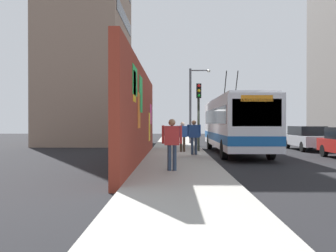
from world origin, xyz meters
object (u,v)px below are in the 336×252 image
(city_bus, at_px, (235,123))
(pedestrian_midblock, at_px, (183,134))
(street_lamp, at_px, (193,100))
(parked_car_silver, at_px, (307,137))
(pedestrian_near_wall, at_px, (172,140))
(pedestrian_at_curb, at_px, (194,134))
(traffic_light, at_px, (199,105))

(city_bus, bearing_deg, pedestrian_midblock, 102.12)
(city_bus, xyz_separation_m, street_lamp, (8.03, 2.05, 1.83))
(parked_car_silver, bearing_deg, street_lamp, 53.96)
(pedestrian_near_wall, bearing_deg, city_bus, -22.39)
(pedestrian_midblock, height_order, pedestrian_at_curb, pedestrian_at_curb)
(pedestrian_near_wall, relative_size, street_lamp, 0.30)
(parked_car_silver, distance_m, traffic_light, 8.17)
(parked_car_silver, bearing_deg, traffic_light, 112.05)
(pedestrian_near_wall, relative_size, traffic_light, 0.45)
(pedestrian_midblock, xyz_separation_m, pedestrian_near_wall, (-8.26, 0.58, 0.06))
(pedestrian_at_curb, bearing_deg, pedestrian_near_wall, 170.06)
(pedestrian_near_wall, distance_m, traffic_light, 8.99)
(pedestrian_midblock, bearing_deg, parked_car_silver, -67.57)
(parked_car_silver, height_order, traffic_light, traffic_light)
(street_lamp, bearing_deg, city_bus, -165.70)
(pedestrian_at_curb, distance_m, traffic_light, 2.82)
(traffic_light, bearing_deg, parked_car_silver, -67.95)
(pedestrian_midblock, bearing_deg, city_bus, -77.88)
(pedestrian_at_curb, bearing_deg, traffic_light, -9.97)
(street_lamp, bearing_deg, pedestrian_midblock, 173.12)
(parked_car_silver, bearing_deg, city_bus, 117.96)
(parked_car_silver, distance_m, pedestrian_at_curb, 9.37)
(city_bus, height_order, street_lamp, street_lamp)
(parked_car_silver, xyz_separation_m, pedestrian_near_wall, (-11.69, 8.88, 0.38))
(pedestrian_near_wall, bearing_deg, traffic_light, -9.95)
(street_lamp, bearing_deg, pedestrian_near_wall, 174.51)
(street_lamp, bearing_deg, traffic_light, 179.29)
(city_bus, bearing_deg, street_lamp, 14.30)
(pedestrian_midblock, distance_m, pedestrian_at_curb, 1.91)
(pedestrian_near_wall, bearing_deg, street_lamp, -5.49)
(city_bus, relative_size, pedestrian_at_curb, 6.36)
(pedestrian_near_wall, bearing_deg, parked_car_silver, -37.22)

